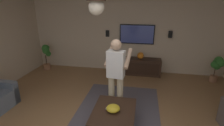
{
  "coord_description": "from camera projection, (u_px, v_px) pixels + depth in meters",
  "views": [
    {
      "loc": [
        -2.29,
        -0.61,
        2.34
      ],
      "look_at": [
        1.21,
        0.04,
        1.08
      ],
      "focal_mm": 27.61,
      "sensor_mm": 36.0,
      "label": 1
    }
  ],
  "objects": [
    {
      "name": "tv",
      "position": [
        137.0,
        34.0,
        5.75
      ],
      "size": [
        0.05,
        1.15,
        0.65
      ],
      "rotation": [
        0.0,
        0.0,
        3.14
      ],
      "color": "black"
    },
    {
      "name": "wall_speaker_left",
      "position": [
        170.0,
        34.0,
        5.57
      ],
      "size": [
        0.06,
        0.12,
        0.22
      ],
      "primitive_type": "cube",
      "color": "black"
    },
    {
      "name": "area_rug",
      "position": [
        116.0,
        121.0,
        3.59
      ],
      "size": [
        3.13,
        1.84,
        0.01
      ],
      "primitive_type": "cube",
      "color": "#514C56",
      "rests_on": "ground"
    },
    {
      "name": "vase_round",
      "position": [
        140.0,
        56.0,
        5.73
      ],
      "size": [
        0.22,
        0.22,
        0.22
      ],
      "primitive_type": "sphere",
      "color": "orange",
      "rests_on": "media_console"
    },
    {
      "name": "coffee_table",
      "position": [
        114.0,
        115.0,
        3.31
      ],
      "size": [
        1.0,
        0.8,
        0.4
      ],
      "color": "#332116",
      "rests_on": "ground"
    },
    {
      "name": "wall_speaker_right",
      "position": [
        108.0,
        33.0,
        5.94
      ],
      "size": [
        0.06,
        0.12,
        0.22
      ],
      "primitive_type": "cube",
      "color": "black"
    },
    {
      "name": "person_standing",
      "position": [
        116.0,
        72.0,
        3.7
      ],
      "size": [
        0.58,
        0.59,
        1.64
      ],
      "rotation": [
        0.0,
        0.0,
        -0.13
      ],
      "color": "#C6B793",
      "rests_on": "ground"
    },
    {
      "name": "ceiling_fan",
      "position": [
        97.0,
        0.0,
        1.74
      ],
      "size": [
        1.18,
        1.19,
        0.46
      ],
      "color": "#4C3828"
    },
    {
      "name": "wall_back_tv",
      "position": [
        126.0,
        33.0,
        5.9
      ],
      "size": [
        0.1,
        6.75,
        2.69
      ],
      "primitive_type": "cube",
      "color": "#C6B299",
      "rests_on": "ground"
    },
    {
      "name": "potted_plant_tall",
      "position": [
        46.0,
        53.0,
        6.19
      ],
      "size": [
        0.32,
        0.33,
        0.91
      ],
      "color": "#9E6B4C",
      "rests_on": "ground"
    },
    {
      "name": "potted_plant_short",
      "position": [
        217.0,
        65.0,
        5.22
      ],
      "size": [
        0.32,
        0.38,
        0.8
      ],
      "color": "#9E6B4C",
      "rests_on": "ground"
    },
    {
      "name": "media_console",
      "position": [
        135.0,
        66.0,
        5.88
      ],
      "size": [
        0.45,
        1.7,
        0.55
      ],
      "rotation": [
        0.0,
        0.0,
        3.14
      ],
      "color": "#332116",
      "rests_on": "ground"
    },
    {
      "name": "remote_white",
      "position": [
        110.0,
        109.0,
        3.3
      ],
      "size": [
        0.05,
        0.15,
        0.02
      ],
      "primitive_type": "cube",
      "rotation": [
        0.0,
        0.0,
        1.53
      ],
      "color": "white",
      "rests_on": "coffee_table"
    },
    {
      "name": "bowl",
      "position": [
        113.0,
        108.0,
        3.23
      ],
      "size": [
        0.26,
        0.26,
        0.12
      ],
      "primitive_type": "ellipsoid",
      "color": "gold",
      "rests_on": "coffee_table"
    }
  ]
}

